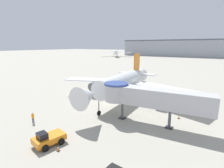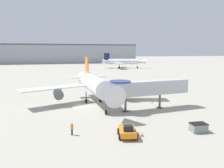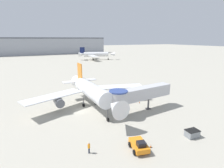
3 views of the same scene
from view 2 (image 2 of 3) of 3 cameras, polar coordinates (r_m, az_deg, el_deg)
The scene contains 10 objects.
ground_plane at distance 48.23m, azimuth -7.31°, elevation -5.68°, with size 800.00×800.00×0.00m, color #A8A393.
main_airplane at distance 48.86m, azimuth -4.57°, elevation -0.23°, with size 32.93×26.07×10.35m.
jet_bridge at distance 44.33m, azimuth 8.37°, elevation -0.99°, with size 17.22×4.83×6.20m.
pushback_tug_orange at distance 31.06m, azimuth 4.02°, elevation -12.14°, with size 3.12×4.20×1.92m.
service_container_gray at distance 35.24m, azimuth 21.63°, elevation -10.52°, with size 2.51×1.86×1.32m.
traffic_cone_starboard_wing at distance 51.20m, azimuth 10.48°, elevation -4.59°, with size 0.35×0.35×0.59m.
traffic_cone_apron_front at distance 31.73m, azimuth 7.89°, elevation -12.85°, with size 0.35×0.35×0.59m.
ground_crew_marshaller at distance 32.05m, azimuth -10.44°, elevation -11.22°, with size 0.40×0.37×1.83m.
background_jet_navy_tail at distance 152.66m, azimuth 2.62°, elevation 5.88°, with size 29.75×27.89×10.42m.
terminal_building at distance 221.36m, azimuth -15.03°, elevation 7.65°, with size 162.09×22.53×18.47m.
Camera 2 is at (-6.23, -46.34, 11.85)m, focal length 35.00 mm.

